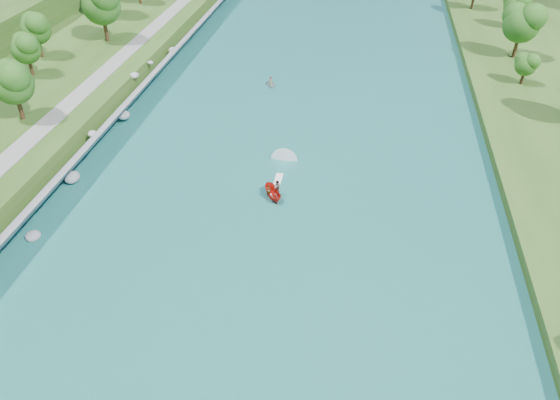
# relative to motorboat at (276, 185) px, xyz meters

# --- Properties ---
(ground) EXTENTS (260.00, 260.00, 0.00)m
(ground) POSITION_rel_motorboat_xyz_m (-0.17, -15.98, -0.71)
(ground) COLOR #2D5119
(ground) RESTS_ON ground
(river_water) EXTENTS (55.00, 240.00, 0.10)m
(river_water) POSITION_rel_motorboat_xyz_m (-0.17, 4.02, -0.66)
(river_water) COLOR #195A61
(river_water) RESTS_ON ground
(riprap_bank) EXTENTS (4.61, 236.00, 4.05)m
(riprap_bank) POSITION_rel_motorboat_xyz_m (-26.02, 3.30, 1.08)
(riprap_bank) COLOR slate
(riprap_bank) RESTS_ON ground
(riverside_path) EXTENTS (3.00, 200.00, 0.10)m
(riverside_path) POSITION_rel_motorboat_xyz_m (-32.67, 4.02, 2.84)
(riverside_path) COLOR gray
(riverside_path) RESTS_ON berm_west
(trees_east) EXTENTS (15.68, 139.86, 11.79)m
(trees_east) POSITION_rel_motorboat_xyz_m (37.05, 29.91, 5.71)
(trees_east) COLOR #205216
(trees_east) RESTS_ON berm_east
(motorboat) EXTENTS (3.60, 18.73, 2.11)m
(motorboat) POSITION_rel_motorboat_xyz_m (0.00, 0.00, 0.00)
(motorboat) COLOR red
(motorboat) RESTS_ON river_water
(raft) EXTENTS (2.93, 3.36, 1.55)m
(raft) POSITION_rel_motorboat_xyz_m (-6.22, 31.01, -0.26)
(raft) COLOR gray
(raft) RESTS_ON river_water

